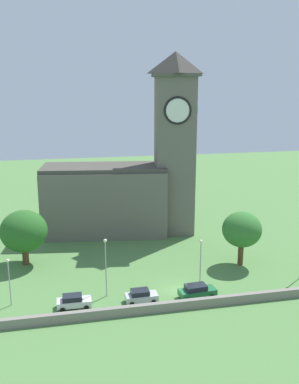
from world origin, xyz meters
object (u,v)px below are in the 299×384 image
at_px(car_silver, 141,296).
at_px(tree_by_tower, 24,231).
at_px(church, 130,179).
at_px(car_white, 74,301).
at_px(streetlamp_central, 201,255).
at_px(tree_riverside_west, 242,230).
at_px(streetlamp_west_mid, 106,259).
at_px(streetlamp_west_end, 9,274).
at_px(car_green, 197,291).

bearing_deg(car_silver, tree_by_tower, 134.02).
bearing_deg(church, car_white, -113.40).
bearing_deg(streetlamp_central, tree_riverside_west, 34.14).
bearing_deg(streetlamp_central, streetlamp_west_mid, -179.09).
relative_size(church, car_white, 7.71).
bearing_deg(streetlamp_west_end, car_green, -7.21).
distance_m(church, streetlamp_west_mid, 26.36).
xyz_separation_m(streetlamp_west_mid, tree_riverside_west, (21.22, 5.92, 0.45)).
bearing_deg(streetlamp_central, car_green, -115.19).
bearing_deg(car_silver, church, 83.11).
bearing_deg(streetlamp_west_mid, tree_by_tower, 129.97).
bearing_deg(tree_riverside_west, car_green, -138.37).
bearing_deg(tree_by_tower, car_green, -35.45).
bearing_deg(tree_by_tower, car_white, -66.46).
height_order(car_silver, tree_riverside_west, tree_riverside_west).
xyz_separation_m(car_silver, tree_by_tower, (-14.97, 15.49, 4.48)).
bearing_deg(tree_riverside_west, tree_by_tower, 167.59).
height_order(streetlamp_west_end, tree_riverside_west, tree_riverside_west).
xyz_separation_m(church, streetlamp_west_mid, (-7.39, -24.83, -4.86)).
distance_m(church, streetlamp_west_end, 31.90).
height_order(church, tree_by_tower, church).
bearing_deg(church, streetlamp_central, -77.62).
relative_size(car_white, car_silver, 1.04).
bearing_deg(car_white, streetlamp_west_end, 163.55).
xyz_separation_m(car_green, tree_by_tower, (-22.24, 15.84, 4.42)).
bearing_deg(streetlamp_west_end, streetlamp_west_mid, -0.42).
relative_size(streetlamp_central, tree_riverside_west, 0.80).
bearing_deg(car_green, tree_by_tower, 144.55).
bearing_deg(car_white, car_silver, -2.40).
bearing_deg(car_silver, streetlamp_west_end, 170.78).
relative_size(streetlamp_west_mid, tree_riverside_west, 0.94).
distance_m(church, tree_by_tower, 22.28).
relative_size(car_white, streetlamp_central, 0.63).
bearing_deg(tree_by_tower, car_silver, -45.98).
xyz_separation_m(car_green, streetlamp_central, (1.44, 3.06, 3.59)).
height_order(church, car_white, church).
height_order(streetlamp_central, tree_by_tower, tree_by_tower).
xyz_separation_m(car_silver, streetlamp_central, (8.71, 2.71, 3.65)).
height_order(streetlamp_west_end, tree_by_tower, tree_by_tower).
height_order(streetlamp_central, tree_riverside_west, tree_riverside_west).
relative_size(church, streetlamp_west_end, 5.26).
bearing_deg(tree_riverside_west, streetlamp_west_end, -170.01).
height_order(car_white, tree_by_tower, tree_by_tower).
height_order(car_green, tree_riverside_west, tree_riverside_west).
distance_m(streetlamp_west_mid, tree_by_tower, 16.94).
xyz_separation_m(streetlamp_west_end, tree_by_tower, (1.00, 12.90, 1.12)).
distance_m(car_white, streetlamp_west_mid, 6.46).
bearing_deg(streetlamp_west_end, tree_by_tower, 85.57).
relative_size(streetlamp_west_end, tree_by_tower, 0.73).
relative_size(streetlamp_west_mid, streetlamp_central, 1.18).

